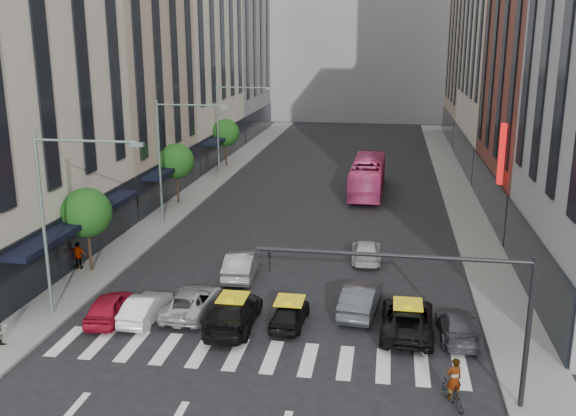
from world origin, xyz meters
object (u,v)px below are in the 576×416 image
at_px(car_red, 110,307).
at_px(pedestrian_far, 79,255).
at_px(taxi_center, 290,313).
at_px(bus, 368,176).
at_px(car_white_front, 146,307).
at_px(motorcycle, 453,394).
at_px(streetlamp_near, 60,202).
at_px(pedestrian_near, 0,330).
at_px(streetlamp_far, 227,119).
at_px(streetlamp_mid, 172,146).
at_px(taxi_left, 233,312).

height_order(car_red, pedestrian_far, pedestrian_far).
bearing_deg(taxi_center, bus, -92.19).
height_order(car_white_front, motorcycle, car_white_front).
bearing_deg(streetlamp_near, motorcycle, -15.79).
distance_m(car_white_front, pedestrian_near, 6.56).
bearing_deg(streetlamp_far, streetlamp_near, -90.00).
distance_m(streetlamp_near, taxi_center, 12.14).
distance_m(streetlamp_mid, taxi_center, 19.47).
bearing_deg(motorcycle, taxi_left, -49.73).
xyz_separation_m(streetlamp_far, pedestrian_far, (-2.56, -25.90, -4.93)).
relative_size(taxi_left, pedestrian_near, 3.29).
height_order(streetlamp_far, pedestrian_near, streetlamp_far).
relative_size(car_red, pedestrian_far, 2.44).
distance_m(streetlamp_near, streetlamp_far, 32.00).
xyz_separation_m(car_red, pedestrian_near, (-3.48, -3.70, 0.26)).
bearing_deg(taxi_center, car_red, 8.15).
height_order(car_red, motorcycle, car_red).
height_order(streetlamp_far, taxi_center, streetlamp_far).
xyz_separation_m(streetlamp_mid, pedestrian_far, (-2.56, -9.90, -4.93)).
height_order(car_white_front, bus, bus).
height_order(streetlamp_near, streetlamp_far, same).
bearing_deg(bus, streetlamp_near, 65.67).
distance_m(streetlamp_far, motorcycle, 41.62).
distance_m(streetlamp_mid, taxi_left, 18.63).
bearing_deg(car_red, pedestrian_far, -58.28).
xyz_separation_m(taxi_center, pedestrian_near, (-12.29, -4.45, 0.32)).
distance_m(car_white_front, taxi_left, 4.44).
bearing_deg(motorcycle, taxi_center, -60.95).
bearing_deg(streetlamp_mid, streetlamp_far, 90.00).
bearing_deg(streetlamp_mid, streetlamp_near, -90.00).
xyz_separation_m(car_white_front, pedestrian_far, (-6.41, 5.83, 0.33)).
bearing_deg(car_white_front, pedestrian_far, -40.03).
bearing_deg(motorcycle, streetlamp_far, -85.63).
distance_m(streetlamp_mid, bus, 18.84).
distance_m(streetlamp_far, car_white_front, 32.39).
distance_m(streetlamp_near, bus, 31.72).
bearing_deg(pedestrian_far, pedestrian_near, 94.08).
xyz_separation_m(streetlamp_near, taxi_center, (10.91, 0.76, -5.27)).
xyz_separation_m(streetlamp_near, taxi_left, (8.29, 0.12, -5.14)).
bearing_deg(streetlamp_near, streetlamp_mid, 90.00).
relative_size(streetlamp_far, taxi_left, 1.72).
bearing_deg(bus, car_white_front, 72.15).
bearing_deg(car_red, taxi_left, 175.41).
relative_size(streetlamp_mid, motorcycle, 5.01).
bearing_deg(pedestrian_near, motorcycle, -70.88).
relative_size(car_white_front, motorcycle, 2.18).
height_order(streetlamp_mid, pedestrian_far, streetlamp_mid).
xyz_separation_m(taxi_center, motorcycle, (7.15, -5.87, -0.16)).
bearing_deg(streetlamp_mid, car_white_front, -76.25).
distance_m(taxi_center, pedestrian_near, 13.07).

